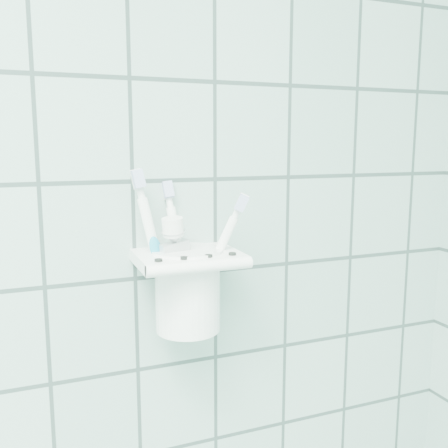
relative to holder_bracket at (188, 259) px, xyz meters
name	(u,v)px	position (x,y,z in m)	size (l,w,h in m)	color
holder_bracket	(188,259)	(0.00, 0.00, 0.00)	(0.13, 0.11, 0.04)	white
cup	(188,287)	(0.00, 0.00, -0.04)	(0.09, 0.09, 0.11)	white
toothbrush_pink	(172,248)	(-0.02, 0.00, 0.02)	(0.05, 0.04, 0.21)	white
toothbrush_blue	(193,253)	(0.00, -0.02, 0.01)	(0.03, 0.07, 0.19)	white
toothbrush_orange	(187,251)	(0.01, 0.02, 0.01)	(0.07, 0.05, 0.18)	white
toothpaste_tube	(180,262)	(-0.01, 0.01, 0.00)	(0.05, 0.04, 0.15)	silver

